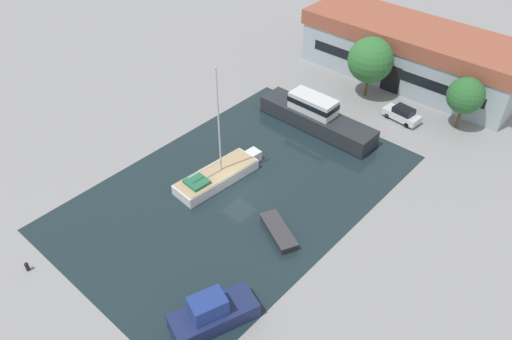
# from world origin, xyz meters

# --- Properties ---
(ground_plane) EXTENTS (440.00, 440.00, 0.00)m
(ground_plane) POSITION_xyz_m (0.00, 0.00, 0.00)
(ground_plane) COLOR gray
(water_canal) EXTENTS (21.02, 32.31, 0.01)m
(water_canal) POSITION_xyz_m (0.00, 0.00, 0.00)
(water_canal) COLOR #19282D
(water_canal) RESTS_ON ground
(warehouse_building) EXTENTS (26.99, 9.43, 6.65)m
(warehouse_building) POSITION_xyz_m (1.03, 29.63, 3.36)
(warehouse_building) COLOR #99A8B2
(warehouse_building) RESTS_ON ground
(quay_tree_near_building) EXTENTS (5.19, 5.19, 7.16)m
(quay_tree_near_building) POSITION_xyz_m (-0.54, 22.51, 4.56)
(quay_tree_near_building) COLOR brown
(quay_tree_near_building) RESTS_ON ground
(quay_tree_by_water) EXTENTS (3.84, 3.84, 5.86)m
(quay_tree_by_water) POSITION_xyz_m (10.46, 23.33, 3.92)
(quay_tree_by_water) COLOR brown
(quay_tree_by_water) RESTS_ON ground
(parked_car) EXTENTS (4.25, 2.09, 1.64)m
(parked_car) POSITION_xyz_m (5.32, 20.50, 0.82)
(parked_car) COLOR silver
(parked_car) RESTS_ON ground
(sailboat_moored) EXTENTS (3.42, 9.67, 11.71)m
(sailboat_moored) POSITION_xyz_m (-2.48, -0.18, 0.64)
(sailboat_moored) COLOR silver
(sailboat_moored) RESTS_ON water_canal
(motor_cruiser) EXTENTS (13.62, 3.26, 3.60)m
(motor_cruiser) POSITION_xyz_m (-0.95, 13.11, 1.32)
(motor_cruiser) COLOR #23282D
(motor_cruiser) RESTS_ON water_canal
(small_dinghy) EXTENTS (4.77, 3.35, 0.70)m
(small_dinghy) POSITION_xyz_m (6.27, -1.79, 0.36)
(small_dinghy) COLOR #23282D
(small_dinghy) RESTS_ON water_canal
(cabin_boat) EXTENTS (4.39, 6.61, 2.76)m
(cabin_boat) POSITION_xyz_m (8.25, -11.34, 0.99)
(cabin_boat) COLOR #19234C
(cabin_boat) RESTS_ON water_canal
(mooring_bollard) EXTENTS (0.32, 0.32, 0.82)m
(mooring_bollard) POSITION_xyz_m (-5.83, -17.68, 0.44)
(mooring_bollard) COLOR black
(mooring_bollard) RESTS_ON ground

